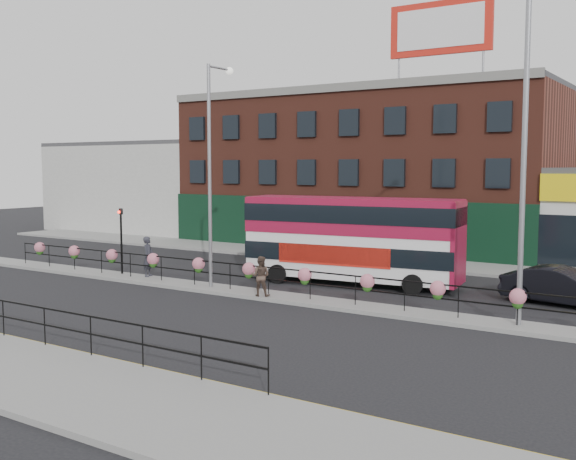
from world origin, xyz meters
The scene contains 17 objects.
ground centered at (0.00, 0.00, 0.00)m, with size 120.00×120.00×0.00m, color black.
north_pavement centered at (0.00, 12.00, 0.07)m, with size 60.00×4.00×0.15m, color gray.
median centered at (0.00, 0.00, 0.07)m, with size 60.00×1.60×0.15m, color gray.
yellow_line_inner centered at (0.00, -9.70, 0.01)m, with size 60.00×0.10×0.01m, color gold.
yellow_line_outer centered at (0.00, -9.88, 0.01)m, with size 60.00×0.10×0.01m, color gold.
brick_building centered at (-4.00, 19.96, 5.13)m, with size 25.00×12.21×10.30m.
warehouse_west centered at (-24.25, 20.00, 3.65)m, with size 15.50×12.00×7.30m.
billboard centered at (2.50, 14.99, 13.18)m, with size 6.00×0.29×4.40m.
median_railing centered at (0.00, 0.00, 1.05)m, with size 30.04×0.56×1.23m.
south_railing centered at (-2.00, -10.10, 0.96)m, with size 20.04×0.05×1.12m.
double_decker_bus centered at (2.53, 4.46, 2.44)m, with size 10.03×3.42×3.97m.
car centered at (11.41, 4.94, 0.74)m, with size 4.66×2.18×1.48m, color black.
pedestrian_a centered at (-6.31, 0.50, 1.11)m, with size 0.68×0.81×1.91m, color #2A2A33.
pedestrian_b centered at (0.99, -0.55, 0.96)m, with size 0.95×0.85×1.63m, color #4A392F.
lamp_column_west centered at (-2.01, 0.18, 5.82)m, with size 0.34×1.68×9.57m.
lamp_column_east centered at (11.02, 0.41, 6.87)m, with size 0.41×1.99×11.35m.
traffic_light_median centered at (-8.00, 0.39, 2.47)m, with size 0.15×0.28×3.65m.
Camera 1 is at (16.58, -22.44, 5.39)m, focal length 42.00 mm.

